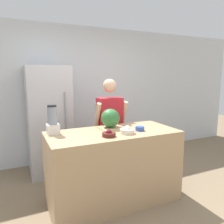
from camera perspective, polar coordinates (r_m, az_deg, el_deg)
The scene contains 11 objects.
ground_plane at distance 2.91m, azimuth 3.85°, elevation -25.37°, with size 14.00×14.00×0.00m, color #7F6B51.
wall_back at distance 4.36m, azimuth -9.29°, elevation 4.57°, with size 8.00×0.06×2.60m.
counter_island at distance 2.98m, azimuth 0.32°, elevation -14.01°, with size 1.69×0.77×0.95m.
refrigerator at distance 3.88m, azimuth -16.20°, elevation -2.08°, with size 0.69×0.76×1.82m.
person at distance 3.47m, azimuth -0.59°, elevation -4.36°, with size 0.52×0.26×1.61m.
cutting_board at distance 2.99m, azimuth -0.08°, elevation -4.17°, with size 0.33×0.28×0.01m.
watermelon at distance 2.97m, azimuth -0.44°, elevation -1.59°, with size 0.25×0.25×0.25m.
bowl_cherries at distance 2.59m, azimuth -0.82°, elevation -5.79°, with size 0.16×0.16×0.08m.
bowl_cream at distance 2.73m, azimuth 4.03°, elevation -4.88°, with size 0.18×0.18×0.10m.
bowl_small_blue at distance 2.89m, azimuth 7.28°, elevation -4.31°, with size 0.12×0.12×0.06m.
blender at distance 2.77m, azimuth -15.26°, elevation -2.40°, with size 0.15×0.15×0.36m.
Camera 1 is at (-1.16, -2.09, 1.66)m, focal length 35.00 mm.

